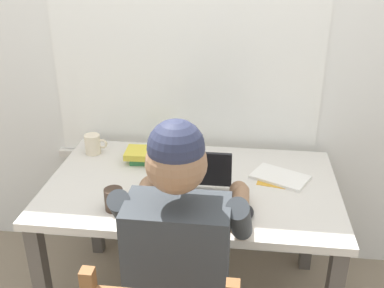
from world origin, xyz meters
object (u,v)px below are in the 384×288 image
book_stack_main (143,155)px  laptop (190,193)px  computer_mouse (246,212)px  coffee_mug_white (93,144)px  desk (192,200)px  landscape_photo_print (272,182)px  seated_person (182,254)px  coffee_mug_dark (115,199)px

book_stack_main → laptop: bearing=-52.1°
computer_mouse → coffee_mug_white: coffee_mug_white is taller
desk → computer_mouse: size_ratio=13.14×
coffee_mug_white → desk: bearing=-24.5°
laptop → landscape_photo_print: size_ratio=2.54×
computer_mouse → seated_person: bearing=-132.7°
seated_person → computer_mouse: bearing=47.3°
laptop → seated_person: bearing=-88.2°
computer_mouse → desk: bearing=137.0°
seated_person → landscape_photo_print: size_ratio=9.61×
desk → laptop: laptop is taller
laptop → coffee_mug_white: size_ratio=2.81×
coffee_mug_white → landscape_photo_print: (0.90, -0.19, -0.05)m
coffee_mug_white → computer_mouse: bearing=-31.2°
computer_mouse → landscape_photo_print: (0.11, 0.29, -0.02)m
laptop → coffee_mug_white: bearing=143.0°
book_stack_main → computer_mouse: bearing=-39.3°
desk → computer_mouse: computer_mouse is taller
laptop → coffee_mug_dark: (-0.30, -0.08, -0.00)m
laptop → landscape_photo_print: laptop is taller
laptop → book_stack_main: (-0.28, 0.36, -0.02)m
seated_person → coffee_mug_dark: size_ratio=10.86×
laptop → computer_mouse: laptop is taller
coffee_mug_white → coffee_mug_dark: coffee_mug_white is taller
book_stack_main → landscape_photo_print: bearing=-12.3°
desk → landscape_photo_print: (0.36, 0.05, 0.09)m
book_stack_main → landscape_photo_print: 0.65m
coffee_mug_white → book_stack_main: size_ratio=0.69×
coffee_mug_dark → laptop: bearing=14.4°
laptop → landscape_photo_print: (0.35, 0.23, -0.05)m
computer_mouse → coffee_mug_white: (-0.79, 0.48, 0.03)m
landscape_photo_print → laptop: bearing=-135.9°
book_stack_main → desk: bearing=-35.4°
desk → seated_person: bearing=-87.0°
seated_person → laptop: (-0.01, 0.30, 0.07)m
coffee_mug_dark → landscape_photo_print: 0.72m
coffee_mug_white → coffee_mug_dark: size_ratio=1.02×
desk → laptop: size_ratio=3.98×
coffee_mug_white → coffee_mug_dark: 0.56m
laptop → coffee_mug_white: 0.69m
computer_mouse → landscape_photo_print: size_ratio=0.77×
computer_mouse → book_stack_main: bearing=140.7°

